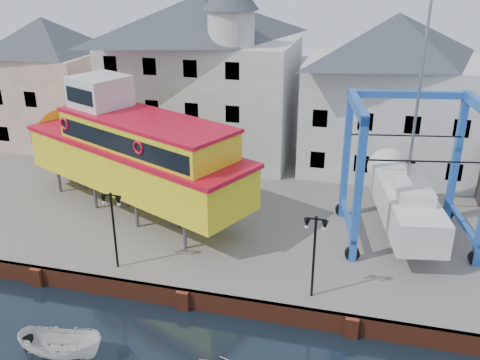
# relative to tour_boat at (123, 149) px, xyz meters

# --- Properties ---
(ground) EXTENTS (140.00, 140.00, 0.00)m
(ground) POSITION_rel_tour_boat_xyz_m (6.72, -8.10, -4.80)
(ground) COLOR black
(ground) RESTS_ON ground
(hardstanding) EXTENTS (44.00, 22.00, 1.00)m
(hardstanding) POSITION_rel_tour_boat_xyz_m (6.72, 2.90, -4.30)
(hardstanding) COLOR #5E5A57
(hardstanding) RESTS_ON ground
(quay_wall) EXTENTS (44.00, 0.47, 1.00)m
(quay_wall) POSITION_rel_tour_boat_xyz_m (6.72, -8.00, -4.30)
(quay_wall) COLOR maroon
(quay_wall) RESTS_ON ground
(building_pink) EXTENTS (8.00, 7.00, 10.30)m
(building_pink) POSITION_rel_tour_boat_xyz_m (-11.28, 9.89, 1.35)
(building_pink) COLOR tan
(building_pink) RESTS_ON hardstanding
(building_white_main) EXTENTS (14.00, 8.30, 14.00)m
(building_white_main) POSITION_rel_tour_boat_xyz_m (1.85, 10.29, 2.54)
(building_white_main) COLOR #B9B9AF
(building_white_main) RESTS_ON hardstanding
(building_white_right) EXTENTS (12.00, 8.00, 11.20)m
(building_white_right) POSITION_rel_tour_boat_xyz_m (15.72, 10.89, 1.80)
(building_white_right) COLOR #B9B9AF
(building_white_right) RESTS_ON hardstanding
(lamp_post_left) EXTENTS (1.12, 0.32, 4.20)m
(lamp_post_left) POSITION_rel_tour_boat_xyz_m (2.72, -6.90, -0.63)
(lamp_post_left) COLOR black
(lamp_post_left) RESTS_ON hardstanding
(lamp_post_right) EXTENTS (1.12, 0.32, 4.20)m
(lamp_post_right) POSITION_rel_tour_boat_xyz_m (12.72, -6.90, -0.63)
(lamp_post_right) COLOR black
(lamp_post_right) RESTS_ON hardstanding
(tour_boat) EXTENTS (18.65, 11.76, 8.06)m
(tour_boat) POSITION_rel_tour_boat_xyz_m (0.00, 0.00, 0.00)
(tour_boat) COLOR #59595E
(tour_boat) RESTS_ON hardstanding
(travel_lift) EXTENTS (8.00, 10.38, 15.23)m
(travel_lift) POSITION_rel_tour_boat_xyz_m (16.81, 0.84, -1.27)
(travel_lift) COLOR #1C45B8
(travel_lift) RESTS_ON hardstanding
(motorboat_a) EXTENTS (3.89, 1.77, 1.46)m
(motorboat_a) POSITION_rel_tour_boat_xyz_m (2.88, -12.59, -4.80)
(motorboat_a) COLOR silver
(motorboat_a) RESTS_ON ground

